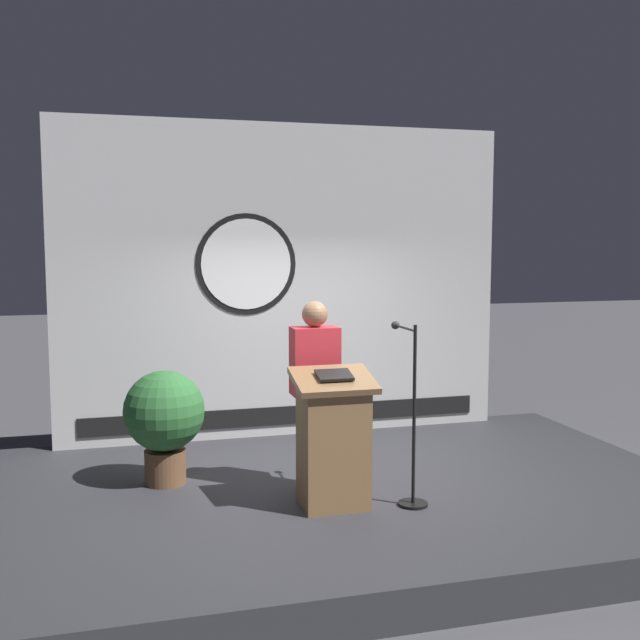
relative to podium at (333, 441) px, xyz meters
name	(u,v)px	position (x,y,z in m)	size (l,w,h in m)	color
ground_plane	(333,519)	(0.14, 0.49, -0.84)	(40.00, 40.00, 0.00)	#4C4C51
stage_platform	(333,502)	(0.14, 0.49, -0.69)	(6.40, 4.00, 0.30)	#333338
banner_display	(284,283)	(0.14, 2.34, 1.13)	(4.89, 0.12, 3.37)	silver
podium	(333,441)	(0.00, 0.00, 0.00)	(0.64, 0.50, 1.12)	olive
speaker_person	(315,394)	(-0.02, 0.48, 0.29)	(0.40, 0.26, 1.62)	black
microphone_stand	(411,440)	(0.63, -0.09, -0.02)	(0.24, 0.59, 1.47)	black
potted_plant	(164,416)	(-1.26, 0.95, 0.06)	(0.71, 0.71, 1.00)	brown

